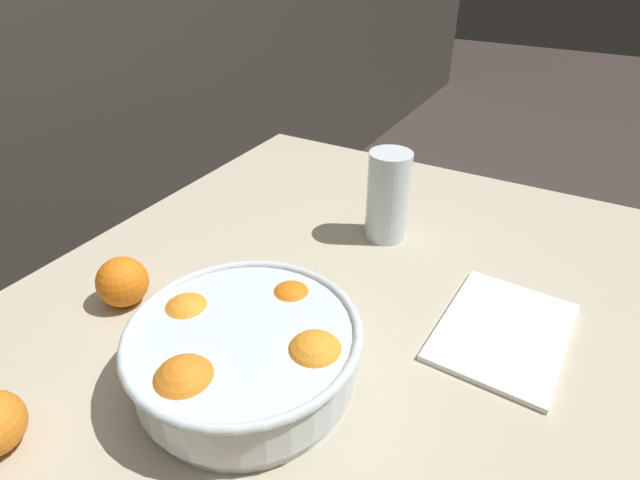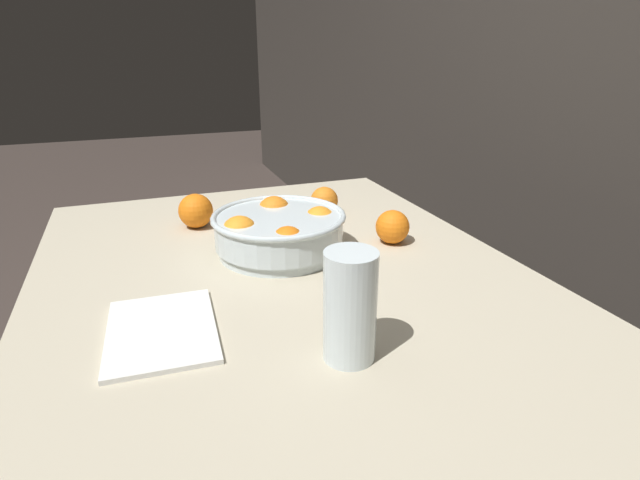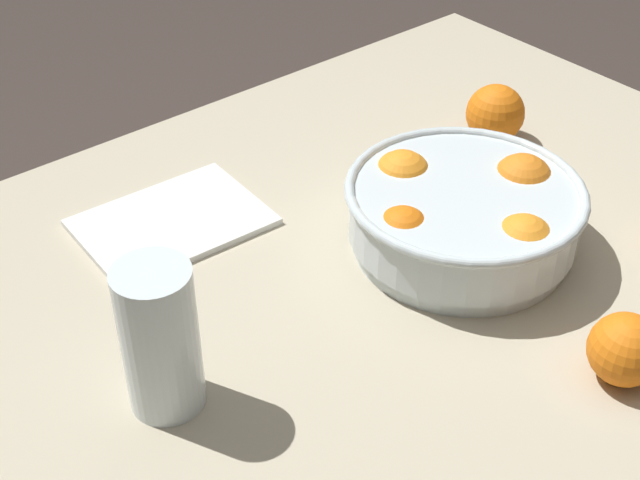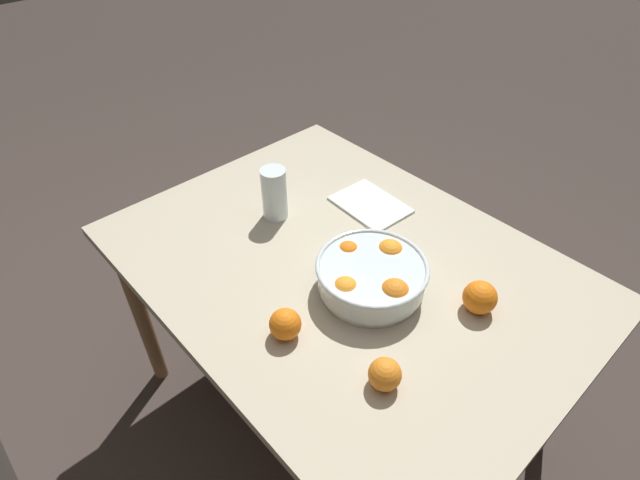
{
  "view_description": "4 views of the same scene",
  "coord_description": "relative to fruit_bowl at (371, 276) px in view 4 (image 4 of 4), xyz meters",
  "views": [
    {
      "loc": [
        -0.44,
        -0.26,
        1.2
      ],
      "look_at": [
        0.12,
        0.05,
        0.78
      ],
      "focal_mm": 28.0,
      "sensor_mm": 36.0,
      "label": 1
    },
    {
      "loc": [
        0.82,
        -0.23,
        1.13
      ],
      "look_at": [
        0.05,
        0.05,
        0.8
      ],
      "focal_mm": 28.0,
      "sensor_mm": 36.0,
      "label": 2
    },
    {
      "loc": [
        0.54,
        0.56,
        1.36
      ],
      "look_at": [
        0.08,
        -0.01,
        0.81
      ],
      "focal_mm": 50.0,
      "sensor_mm": 36.0,
      "label": 3
    },
    {
      "loc": [
        -0.67,
        0.7,
        1.63
      ],
      "look_at": [
        0.05,
        0.05,
        0.79
      ],
      "focal_mm": 28.0,
      "sensor_mm": 36.0,
      "label": 4
    }
  ],
  "objects": [
    {
      "name": "orange_loose_front",
      "position": [
        -0.21,
        0.18,
        -0.01
      ],
      "size": [
        0.07,
        0.07,
        0.07
      ],
      "primitive_type": "sphere",
      "color": "orange",
      "rests_on": "dining_table"
    },
    {
      "name": "orange_loose_near_bowl",
      "position": [
        -0.22,
        -0.14,
        -0.01
      ],
      "size": [
        0.08,
        0.08,
        0.08
      ],
      "primitive_type": "sphere",
      "color": "orange",
      "rests_on": "dining_table"
    },
    {
      "name": "dining_table",
      "position": [
        0.12,
        -0.02,
        -0.12
      ],
      "size": [
        1.23,
        0.92,
        0.72
      ],
      "color": "#B7AD93",
      "rests_on": "ground_plane"
    },
    {
      "name": "napkin",
      "position": [
        0.24,
        -0.25,
        -0.04
      ],
      "size": [
        0.23,
        0.17,
        0.01
      ],
      "primitive_type": "cube",
      "rotation": [
        0.0,
        0.0,
        -0.05
      ],
      "color": "white",
      "rests_on": "dining_table"
    },
    {
      "name": "juice_glass",
      "position": [
        0.39,
        -0.01,
        0.02
      ],
      "size": [
        0.07,
        0.07,
        0.16
      ],
      "color": "#F4A314",
      "rests_on": "dining_table"
    },
    {
      "name": "orange_loose_aside",
      "position": [
        0.03,
        0.25,
        -0.01
      ],
      "size": [
        0.07,
        0.07,
        0.07
      ],
      "primitive_type": "sphere",
      "color": "orange",
      "rests_on": "dining_table"
    },
    {
      "name": "fruit_bowl",
      "position": [
        0.0,
        0.0,
        0.0
      ],
      "size": [
        0.28,
        0.28,
        0.1
      ],
      "color": "silver",
      "rests_on": "dining_table"
    },
    {
      "name": "ground_plane",
      "position": [
        0.12,
        -0.02,
        -0.77
      ],
      "size": [
        12.0,
        12.0,
        0.0
      ],
      "primitive_type": "plane",
      "color": "#3D332D"
    }
  ]
}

